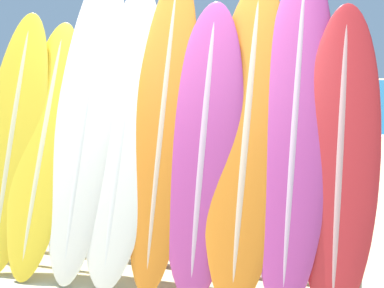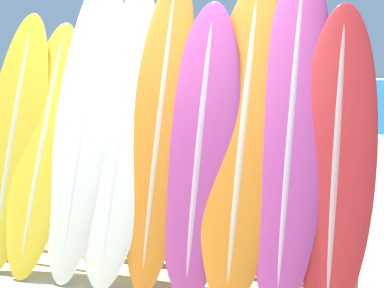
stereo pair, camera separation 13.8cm
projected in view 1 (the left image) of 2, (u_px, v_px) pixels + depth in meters
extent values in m
cube|color=#146693|center=(340.00, 88.00, 41.55)|extent=(120.00, 60.00, 0.00)
cube|color=white|center=(293.00, 133.00, 13.53)|extent=(120.00, 0.60, 0.01)
cylinder|color=gray|center=(361.00, 241.00, 3.67)|extent=(0.04, 0.04, 0.95)
cylinder|color=gray|center=(160.00, 164.00, 4.05)|extent=(2.99, 0.04, 0.04)
cylinder|color=gray|center=(161.00, 266.00, 4.16)|extent=(2.99, 0.04, 0.04)
ellipsoid|color=yellow|center=(13.00, 139.00, 4.44)|extent=(0.57, 0.76, 2.13)
ellipsoid|color=beige|center=(13.00, 139.00, 4.44)|extent=(0.10, 0.74, 2.05)
ellipsoid|color=yellow|center=(44.00, 146.00, 4.34)|extent=(0.54, 0.85, 2.05)
ellipsoid|color=beige|center=(44.00, 146.00, 4.34)|extent=(0.10, 0.83, 1.97)
ellipsoid|color=silver|center=(87.00, 116.00, 4.27)|extent=(0.56, 0.97, 2.54)
ellipsoid|color=silver|center=(87.00, 116.00, 4.27)|extent=(0.10, 0.95, 2.45)
ellipsoid|color=silver|center=(123.00, 131.00, 4.16)|extent=(0.59, 0.88, 2.32)
ellipsoid|color=silver|center=(123.00, 131.00, 4.16)|extent=(0.11, 0.85, 2.23)
ellipsoid|color=orange|center=(163.00, 126.00, 4.06)|extent=(0.50, 0.84, 2.43)
ellipsoid|color=beige|center=(163.00, 126.00, 4.06)|extent=(0.09, 0.82, 2.33)
ellipsoid|color=#B23D8E|center=(204.00, 146.00, 3.93)|extent=(0.57, 0.74, 2.17)
ellipsoid|color=#CAA1BE|center=(204.00, 146.00, 3.93)|extent=(0.10, 0.73, 2.09)
ellipsoid|color=orange|center=(247.00, 135.00, 3.87)|extent=(0.59, 0.94, 2.34)
ellipsoid|color=beige|center=(247.00, 135.00, 3.87)|extent=(0.11, 0.92, 2.25)
ellipsoid|color=#B23D8E|center=(295.00, 128.00, 3.77)|extent=(0.52, 0.97, 2.47)
ellipsoid|color=#CAA1BE|center=(295.00, 128.00, 3.77)|extent=(0.09, 0.94, 2.37)
ellipsoid|color=red|center=(340.00, 155.00, 3.65)|extent=(0.53, 0.73, 2.12)
ellipsoid|color=#D19A9C|center=(340.00, 155.00, 3.65)|extent=(0.10, 0.71, 2.04)
cylinder|color=#A87A5B|center=(50.00, 161.00, 7.39)|extent=(0.10, 0.10, 0.73)
cylinder|color=#A87A5B|center=(43.00, 160.00, 7.48)|extent=(0.10, 0.10, 0.73)
cube|color=#478466|center=(46.00, 142.00, 7.40)|extent=(0.24, 0.19, 0.22)
cube|color=#3370BC|center=(44.00, 114.00, 7.34)|extent=(0.26, 0.21, 0.57)
sphere|color=#A87A5B|center=(43.00, 83.00, 7.28)|extent=(0.21, 0.21, 0.21)
cylinder|color=#846047|center=(230.00, 138.00, 9.67)|extent=(0.11, 0.11, 0.78)
cylinder|color=#846047|center=(239.00, 138.00, 9.70)|extent=(0.11, 0.11, 0.78)
cube|color=gold|center=(234.00, 123.00, 9.64)|extent=(0.26, 0.22, 0.23)
cube|color=#3370BC|center=(235.00, 99.00, 9.58)|extent=(0.28, 0.24, 0.61)
sphere|color=#846047|center=(235.00, 74.00, 9.52)|extent=(0.22, 0.22, 0.22)
cylinder|color=beige|center=(331.00, 128.00, 10.86)|extent=(0.12, 0.12, 0.84)
cylinder|color=beige|center=(324.00, 129.00, 10.77)|extent=(0.12, 0.12, 0.84)
cube|color=#385693|center=(328.00, 114.00, 10.77)|extent=(0.27, 0.28, 0.25)
cube|color=#DB3842|center=(329.00, 91.00, 10.71)|extent=(0.29, 0.30, 0.66)
sphere|color=beige|center=(330.00, 67.00, 10.64)|extent=(0.24, 0.24, 0.24)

